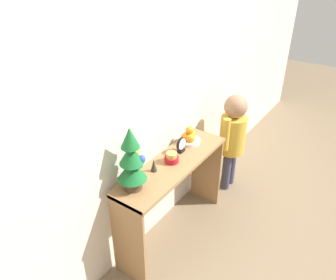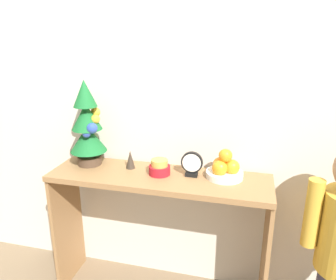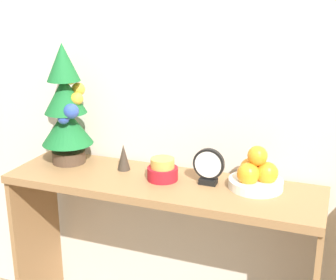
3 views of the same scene
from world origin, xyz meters
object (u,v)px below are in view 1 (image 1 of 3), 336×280
object	(u,v)px
singing_bowl	(171,158)
child_figure	(233,133)
desk_clock	(181,145)
fruit_bowl	(189,138)
figurine	(154,165)
mini_tree	(132,160)

from	to	relation	value
singing_bowl	child_figure	world-z (taller)	child_figure
singing_bowl	desk_clock	distance (m)	0.18
desk_clock	child_figure	world-z (taller)	child_figure
singing_bowl	desk_clock	world-z (taller)	desk_clock
fruit_bowl	desk_clock	size ratio (longest dim) A/B	1.43
singing_bowl	child_figure	size ratio (longest dim) A/B	0.11
figurine	child_figure	xyz separation A→B (m)	(1.09, -0.15, -0.17)
mini_tree	singing_bowl	bearing A→B (deg)	-5.16
mini_tree	fruit_bowl	bearing A→B (deg)	0.53
figurine	child_figure	world-z (taller)	child_figure
desk_clock	figurine	bearing A→B (deg)	176.46
mini_tree	figurine	distance (m)	0.30
singing_bowl	figurine	bearing A→B (deg)	166.88
fruit_bowl	figurine	size ratio (longest dim) A/B	1.86
fruit_bowl	singing_bowl	bearing A→B (deg)	-172.49
mini_tree	child_figure	size ratio (longest dim) A/B	0.46
mini_tree	singing_bowl	size ratio (longest dim) A/B	4.23
singing_bowl	desk_clock	bearing A→B (deg)	6.23
mini_tree	fruit_bowl	distance (m)	0.78
desk_clock	mini_tree	bearing A→B (deg)	178.18
mini_tree	figurine	world-z (taller)	mini_tree
singing_bowl	figurine	xyz separation A→B (m)	(-0.17, 0.04, 0.02)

